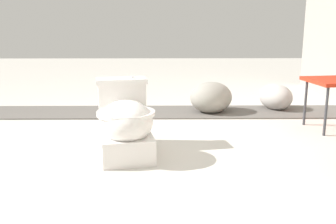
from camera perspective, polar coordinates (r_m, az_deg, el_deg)
The scene contains 5 objects.
ground_plane at distance 2.82m, azimuth -9.91°, elevation -6.03°, with size 14.00×14.00×0.00m, color beige.
gravel_strip at distance 3.99m, azimuth 0.04°, elevation -0.00°, with size 0.56×8.00×0.01m, color #605B56.
toilet at distance 2.74m, azimuth -6.27°, elevation -1.65°, with size 0.69×0.48×0.52m.
boulder_near at distance 3.98m, azimuth 6.27°, elevation 2.12°, with size 0.44×0.39×0.31m, color gray.
boulder_far at distance 4.26m, azimuth 15.35°, elevation 2.14°, with size 0.41×0.32×0.27m, color #B7B2AD.
Camera 1 is at (2.63, 0.45, 0.92)m, focal length 42.00 mm.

